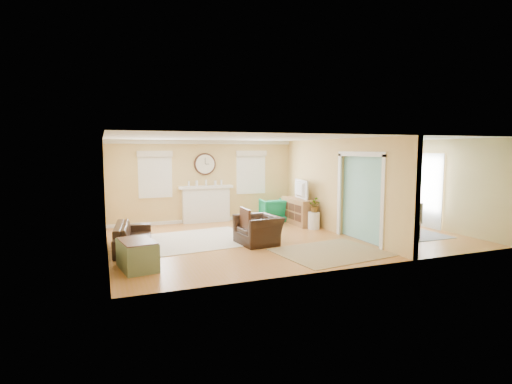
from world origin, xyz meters
TOP-DOWN VIEW (x-y plane):
  - floor at (0.00, 0.00)m, footprint 9.00×9.00m
  - wall_back at (0.00, 3.00)m, footprint 9.00×0.02m
  - wall_front at (0.00, -3.00)m, footprint 9.00×0.02m
  - wall_left at (-4.50, 0.00)m, footprint 0.02×6.00m
  - wall_right at (4.50, 0.00)m, footprint 0.02×6.00m
  - ceiling at (0.00, 0.00)m, footprint 9.00×6.00m
  - partition at (1.51, 0.28)m, footprint 0.17×6.00m
  - fireplace at (-1.50, 2.88)m, footprint 1.70×0.30m
  - wall_clock at (-1.50, 2.97)m, footprint 0.70×0.07m
  - window_left at (-3.05, 2.95)m, footprint 1.05×0.13m
  - window_right at (0.05, 2.95)m, footprint 1.05×0.13m
  - french_doors at (4.45, 0.00)m, footprint 0.06×1.70m
  - pendant at (3.00, 0.00)m, footprint 0.30×0.30m
  - rug_cream at (-2.32, 0.50)m, footprint 3.06×2.73m
  - rug_jute at (0.18, -1.82)m, footprint 2.54×2.18m
  - rug_grey at (2.81, -0.18)m, footprint 2.52×3.15m
  - sofa at (-3.93, 0.15)m, footprint 1.02×2.12m
  - eames_chair at (-1.02, -0.44)m, footprint 1.05×1.17m
  - green_chair at (0.58, 2.32)m, footprint 0.86×0.88m
  - trunk at (-3.98, -1.53)m, footprint 0.76×1.07m
  - credenza at (1.11, 1.56)m, footprint 0.50×1.48m
  - tv at (1.09, 1.56)m, footprint 0.25×1.02m
  - garden_stool at (1.15, 0.68)m, footprint 0.34×0.34m
  - potted_plant at (1.15, 0.68)m, footprint 0.36×0.40m
  - dining_table at (2.81, -0.18)m, footprint 1.02×1.71m
  - dining_chair_n at (2.77, 0.89)m, footprint 0.55×0.55m
  - dining_chair_s at (2.84, -1.36)m, footprint 0.48×0.48m
  - dining_chair_w at (2.20, -0.13)m, footprint 0.45×0.45m
  - dining_chair_e at (3.53, -0.16)m, footprint 0.51×0.51m

SIDE VIEW (x-z plane):
  - floor at x=0.00m, z-range 0.00..0.00m
  - rug_grey at x=2.81m, z-range 0.00..0.01m
  - rug_jute at x=0.18m, z-range 0.00..0.01m
  - rug_cream at x=-2.32m, z-range 0.00..0.01m
  - garden_stool at x=1.15m, z-range 0.00..0.50m
  - trunk at x=-3.98m, z-range 0.00..0.57m
  - dining_table at x=2.81m, z-range 0.00..0.59m
  - sofa at x=-3.93m, z-range 0.00..0.60m
  - eames_chair at x=-1.02m, z-range 0.00..0.69m
  - green_chair at x=0.58m, z-range 0.00..0.72m
  - credenza at x=1.11m, z-range 0.00..0.80m
  - dining_chair_e at x=3.53m, z-range 0.08..1.00m
  - dining_chair_w at x=2.20m, z-range 0.08..1.01m
  - dining_chair_s at x=2.84m, z-range 0.08..1.04m
  - fireplace at x=-1.50m, z-range 0.01..1.18m
  - dining_chair_n at x=2.77m, z-range 0.09..1.12m
  - potted_plant at x=1.15m, z-range 0.50..0.91m
  - tv at x=1.09m, z-range 0.80..1.38m
  - french_doors at x=4.45m, z-range 0.00..2.20m
  - wall_back at x=0.00m, z-range 0.00..2.60m
  - wall_front at x=0.00m, z-range 0.00..2.60m
  - wall_left at x=-4.50m, z-range 0.00..2.60m
  - wall_right at x=4.50m, z-range 0.00..2.60m
  - partition at x=1.51m, z-range 0.06..2.66m
  - window_left at x=-3.05m, z-range 0.95..2.37m
  - window_right at x=0.05m, z-range 0.95..2.37m
  - wall_clock at x=-1.50m, z-range 1.50..2.20m
  - pendant at x=3.00m, z-range 1.93..2.48m
  - ceiling at x=0.00m, z-range 2.59..2.61m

